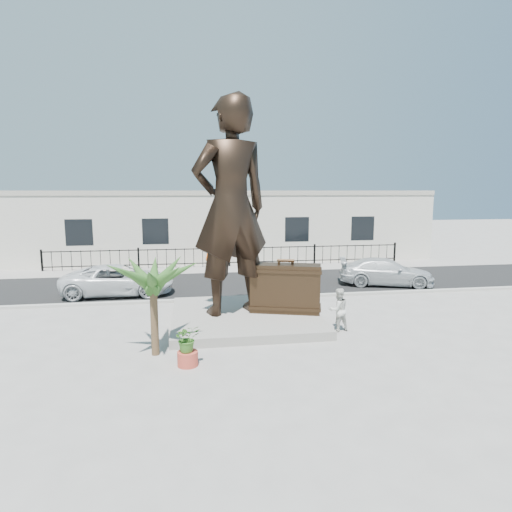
{
  "coord_description": "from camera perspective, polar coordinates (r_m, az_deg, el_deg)",
  "views": [
    {
      "loc": [
        -2.42,
        -13.48,
        4.71
      ],
      "look_at": [
        0.0,
        2.0,
        2.3
      ],
      "focal_mm": 30.0,
      "sensor_mm": 36.0,
      "label": 1
    }
  ],
  "objects": [
    {
      "name": "ground",
      "position": [
        14.48,
        1.24,
        -10.24
      ],
      "size": [
        100.0,
        100.0,
        0.0
      ],
      "primitive_type": "plane",
      "color": "#9E9991",
      "rests_on": "ground"
    },
    {
      "name": "street",
      "position": [
        22.12,
        -2.41,
        -3.54
      ],
      "size": [
        40.0,
        7.0,
        0.01
      ],
      "primitive_type": "cube",
      "color": "black",
      "rests_on": "ground"
    },
    {
      "name": "curb",
      "position": [
        18.73,
        -1.19,
        -5.63
      ],
      "size": [
        40.0,
        0.25,
        0.12
      ],
      "primitive_type": "cube",
      "color": "#A5A399",
      "rests_on": "ground"
    },
    {
      "name": "far_sidewalk",
      "position": [
        26.02,
        -3.41,
        -1.68
      ],
      "size": [
        40.0,
        2.5,
        0.02
      ],
      "primitive_type": "cube",
      "color": "#9E9991",
      "rests_on": "ground"
    },
    {
      "name": "plinth",
      "position": [
        15.77,
        -1.53,
        -8.06
      ],
      "size": [
        5.2,
        5.2,
        0.3
      ],
      "primitive_type": "cube",
      "color": "gray",
      "rests_on": "ground"
    },
    {
      "name": "fence",
      "position": [
        26.71,
        -3.58,
        -0.12
      ],
      "size": [
        22.0,
        0.1,
        1.2
      ],
      "primitive_type": "cube",
      "color": "black",
      "rests_on": "ground"
    },
    {
      "name": "building",
      "position": [
        30.68,
        -4.34,
        4.03
      ],
      "size": [
        28.0,
        7.0,
        4.4
      ],
      "primitive_type": "cube",
      "color": "silver",
      "rests_on": "ground"
    },
    {
      "name": "statue",
      "position": [
        15.15,
        -3.41,
        6.52
      ],
      "size": [
        3.19,
        2.54,
        7.65
      ],
      "primitive_type": "imported",
      "rotation": [
        0.0,
        0.0,
        3.43
      ],
      "color": "black",
      "rests_on": "plinth"
    },
    {
      "name": "suitcase",
      "position": [
        15.64,
        3.95,
        -4.31
      ],
      "size": [
        2.63,
        1.5,
        1.77
      ],
      "primitive_type": "cube",
      "rotation": [
        0.0,
        0.0,
        -0.3
      ],
      "color": "#322215",
      "rests_on": "plinth"
    },
    {
      "name": "tourist",
      "position": [
        14.77,
        10.91,
        -7.04
      ],
      "size": [
        0.8,
        0.68,
        1.47
      ],
      "primitive_type": "imported",
      "rotation": [
        0.0,
        0.0,
        3.33
      ],
      "color": "silver",
      "rests_on": "ground"
    },
    {
      "name": "car_white",
      "position": [
        20.37,
        -17.86,
        -3.06
      ],
      "size": [
        4.92,
        2.3,
        1.36
      ],
      "primitive_type": "imported",
      "rotation": [
        0.0,
        0.0,
        1.56
      ],
      "color": "silver",
      "rests_on": "street"
    },
    {
      "name": "car_silver",
      "position": [
        22.37,
        16.95,
        -2.03
      ],
      "size": [
        4.92,
        3.13,
        1.33
      ],
      "primitive_type": "imported",
      "rotation": [
        0.0,
        0.0,
        1.27
      ],
      "color": "silver",
      "rests_on": "street"
    },
    {
      "name": "worker",
      "position": [
        25.59,
        -5.63,
        0.33
      ],
      "size": [
        1.43,
        1.3,
        1.93
      ],
      "primitive_type": "imported",
      "rotation": [
        0.0,
        0.0,
        0.6
      ],
      "color": "#EE570C",
      "rests_on": "far_sidewalk"
    },
    {
      "name": "palm_tree",
      "position": [
        13.04,
        -13.23,
        -12.67
      ],
      "size": [
        1.8,
        1.8,
        3.2
      ],
      "primitive_type": null,
      "color": "#294F1D",
      "rests_on": "ground"
    },
    {
      "name": "planter",
      "position": [
        12.05,
        -9.09,
        -13.36
      ],
      "size": [
        0.56,
        0.56,
        0.4
      ],
      "primitive_type": "cylinder",
      "color": "#BD4232",
      "rests_on": "ground"
    },
    {
      "name": "shrub",
      "position": [
        11.84,
        -9.16,
        -10.78
      ],
      "size": [
        0.82,
        0.76,
        0.75
      ],
      "primitive_type": "imported",
      "rotation": [
        0.0,
        0.0,
        0.3
      ],
      "color": "#376B23",
      "rests_on": "planter"
    }
  ]
}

